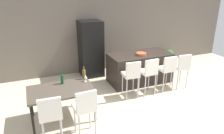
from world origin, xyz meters
TOP-DOWN VIEW (x-y plane):
  - ground_plane at (0.00, 0.00)m, footprint 10.00×10.00m
  - back_wall at (0.00, 2.70)m, footprint 10.00×0.12m
  - kitchen_island at (0.37, 1.17)m, footprint 1.90×0.94m
  - bar_chair_left at (-0.35, 0.31)m, footprint 0.43×0.43m
  - bar_chair_middle at (0.18, 0.31)m, footprint 0.41×0.41m
  - bar_chair_right at (0.77, 0.31)m, footprint 0.40×0.40m
  - bar_chair_far at (1.27, 0.31)m, footprint 0.42×0.42m
  - dining_table at (-2.22, 0.02)m, footprint 1.40×0.90m
  - dining_chair_near at (-2.54, -0.79)m, footprint 0.42×0.42m
  - dining_chair_far at (-1.90, -0.79)m, footprint 0.42×0.42m
  - wine_bottle_right at (-1.60, 0.37)m, footprint 0.08×0.08m
  - wine_bottle_far at (-2.14, 0.29)m, footprint 0.07×0.07m
  - wine_glass_left at (-1.61, 0.21)m, footprint 0.07×0.07m
  - refrigerator at (-0.86, 2.26)m, footprint 0.72×0.68m
  - fruit_bowl at (0.33, 1.03)m, footprint 0.30×0.30m
  - potted_plant at (2.31, 2.25)m, footprint 0.34×0.34m

SIDE VIEW (x-z plane):
  - ground_plane at x=0.00m, z-range 0.00..0.00m
  - potted_plant at x=2.31m, z-range 0.04..0.58m
  - kitchen_island at x=0.37m, z-range 0.00..0.92m
  - dining_table at x=-2.22m, z-range 0.30..1.04m
  - bar_chair_left at x=-0.35m, z-range 0.17..1.22m
  - bar_chair_middle at x=0.18m, z-range 0.17..1.22m
  - bar_chair_right at x=0.77m, z-range 0.17..1.22m
  - bar_chair_far at x=1.27m, z-range 0.17..1.22m
  - dining_chair_near at x=-2.54m, z-range 0.17..1.22m
  - dining_chair_far at x=-1.90m, z-range 0.17..1.22m
  - wine_bottle_far at x=-2.14m, z-range 0.71..1.01m
  - wine_bottle_right at x=-1.60m, z-range 0.71..1.01m
  - wine_glass_left at x=-1.61m, z-range 0.78..0.95m
  - refrigerator at x=-0.86m, z-range 0.00..1.84m
  - fruit_bowl at x=0.33m, z-range 0.92..0.99m
  - back_wall at x=0.00m, z-range 0.00..2.90m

